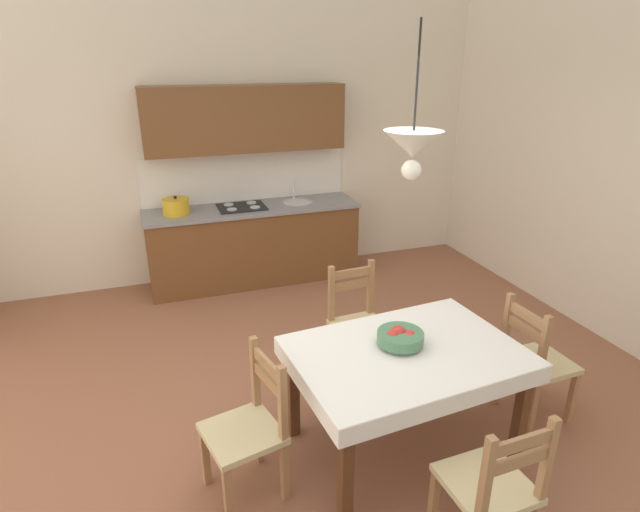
% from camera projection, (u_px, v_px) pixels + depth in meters
% --- Properties ---
extents(ground_plane, '(6.46, 6.63, 0.10)m').
position_uv_depth(ground_plane, '(321.00, 432.00, 3.74)').
color(ground_plane, '#935B42').
extents(wall_back, '(6.46, 0.12, 4.07)m').
position_uv_depth(wall_back, '(229.00, 99.00, 5.67)').
color(wall_back, silver).
rests_on(wall_back, ground_plane).
extents(kitchen_cabinetry, '(2.40, 0.63, 2.20)m').
position_uv_depth(kitchen_cabinetry, '(251.00, 209.00, 5.85)').
color(kitchen_cabinetry, brown).
rests_on(kitchen_cabinetry, ground_plane).
extents(dining_table, '(1.51, 1.11, 0.75)m').
position_uv_depth(dining_table, '(406.00, 366.00, 3.31)').
color(dining_table, '#56331C').
rests_on(dining_table, ground_plane).
extents(dining_chair_kitchen_side, '(0.45, 0.45, 0.93)m').
position_uv_depth(dining_chair_kitchen_side, '(358.00, 324.00, 4.22)').
color(dining_chair_kitchen_side, '#D1BC89').
rests_on(dining_chair_kitchen_side, ground_plane).
extents(dining_chair_tv_side, '(0.50, 0.50, 0.93)m').
position_uv_depth(dining_chair_tv_side, '(249.00, 429.00, 3.04)').
color(dining_chair_tv_side, '#D1BC89').
rests_on(dining_chair_tv_side, ground_plane).
extents(dining_chair_camera_side, '(0.43, 0.43, 0.93)m').
position_uv_depth(dining_chair_camera_side, '(492.00, 488.00, 2.63)').
color(dining_chair_camera_side, '#D1BC89').
rests_on(dining_chair_camera_side, ground_plane).
extents(dining_chair_window_side, '(0.43, 0.43, 0.93)m').
position_uv_depth(dining_chair_window_side, '(535.00, 362.00, 3.70)').
color(dining_chair_window_side, '#D1BC89').
rests_on(dining_chair_window_side, ground_plane).
extents(fruit_bowl, '(0.30, 0.30, 0.12)m').
position_uv_depth(fruit_bowl, '(400.00, 337.00, 3.30)').
color(fruit_bowl, '#4C7F5B').
rests_on(fruit_bowl, dining_table).
extents(pendant_lamp, '(0.32, 0.32, 0.80)m').
position_uv_depth(pendant_lamp, '(413.00, 146.00, 2.72)').
color(pendant_lamp, black).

